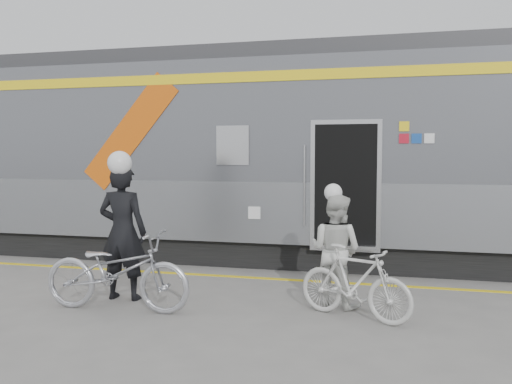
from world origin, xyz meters
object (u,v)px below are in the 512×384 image
(bicycle_left, at_px, (117,271))
(woman, at_px, (336,250))
(bicycle_right, at_px, (355,282))
(man, at_px, (123,232))

(bicycle_left, bearing_deg, woman, -73.25)
(bicycle_left, xyz_separation_m, bicycle_right, (3.11, 0.40, -0.07))
(man, bearing_deg, woman, -174.38)
(man, xyz_separation_m, bicycle_right, (3.31, -0.15, -0.51))
(man, distance_m, woman, 3.04)
(man, distance_m, bicycle_left, 0.73)
(man, bearing_deg, bicycle_left, 108.06)
(woman, distance_m, bicycle_right, 0.70)
(bicycle_right, bearing_deg, woman, 51.91)
(bicycle_right, bearing_deg, man, 110.66)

